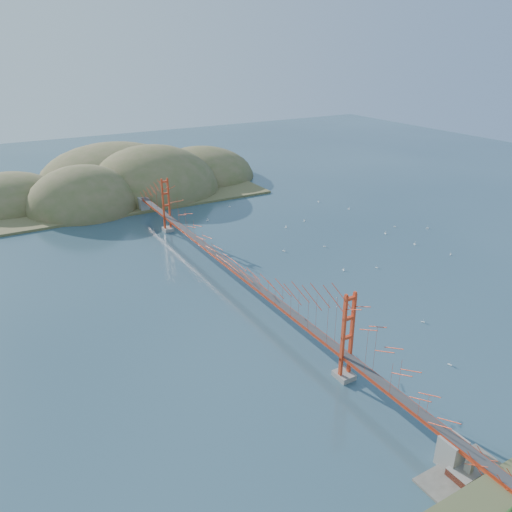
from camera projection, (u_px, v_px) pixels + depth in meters
ground at (231, 284)px, 85.14m from camera, size 320.00×320.00×0.00m
bridge at (230, 245)px, 82.51m from camera, size 2.20×94.40×12.00m
approach_viaduct at (509, 490)px, 42.84m from camera, size 1.40×12.00×3.38m
promontory at (471, 483)px, 46.52m from camera, size 9.00×6.00×0.24m
fort at (468, 471)px, 47.04m from camera, size 3.70×2.30×1.75m
far_headlands at (126, 188)px, 140.64m from camera, size 84.00×58.00×25.00m
sailboat_4 at (385, 233)px, 107.20m from camera, size 0.64×0.64×0.72m
sailboat_13 at (451, 254)px, 96.60m from camera, size 0.57×0.57×0.60m
sailboat_3 at (286, 227)px, 110.64m from camera, size 0.57×0.47×0.67m
sailboat_7 at (230, 206)px, 124.65m from camera, size 0.64×0.64×0.70m
sailboat_1 at (324, 246)px, 100.39m from camera, size 0.62×0.62×0.65m
sailboat_9 at (349, 209)px, 123.03m from camera, size 0.46×0.55×0.63m
sailboat_5 at (415, 244)px, 101.56m from camera, size 0.54×0.58×0.66m
sailboat_12 at (208, 220)px, 115.04m from camera, size 0.66×0.62×0.74m
sailboat_8 at (304, 221)px, 114.65m from camera, size 0.68×0.68×0.71m
sailboat_14 at (344, 270)px, 89.98m from camera, size 0.59×0.59×0.66m
sailboat_10 at (450, 364)px, 63.58m from camera, size 0.54×0.54×0.61m
sailboat_16 at (284, 251)px, 98.19m from camera, size 0.65×0.65×0.67m
sailboat_11 at (395, 226)px, 111.18m from camera, size 0.57×0.57×0.61m
sailboat_15 at (319, 201)px, 128.51m from camera, size 0.46×0.53×0.61m
sailboat_6 at (423, 321)px, 73.31m from camera, size 0.57×0.57×0.60m
sailboat_extra_0 at (428, 228)px, 110.27m from camera, size 0.66×0.66×0.69m
sailboat_extra_1 at (377, 267)px, 91.01m from camera, size 0.48×0.50×0.56m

